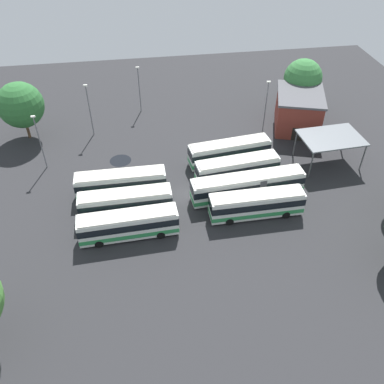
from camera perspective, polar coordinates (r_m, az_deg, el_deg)
name	(u,v)px	position (r m, az deg, el deg)	size (l,w,h in m)	color
ground_plane	(185,195)	(54.46, -0.96, -0.42)	(94.77, 94.77, 0.00)	#28282B
bus_row0_slot0	(229,152)	(59.54, 5.19, 5.58)	(12.02, 3.94, 3.42)	silver
bus_row0_slot1	(237,169)	(56.29, 6.27, 3.21)	(11.64, 3.73, 3.42)	silver
bus_row0_slot2	(248,186)	(53.59, 7.77, 0.88)	(14.96, 3.56, 3.42)	silver
bus_row0_slot3	(256,204)	(50.98, 8.92, -1.67)	(11.67, 2.66, 3.42)	silver
bus_row1_slot1	(121,183)	(54.32, -9.82, 1.24)	(11.69, 2.60, 3.42)	silver
bus_row1_slot2	(126,203)	(51.22, -9.19, -1.47)	(11.45, 2.70, 3.42)	silver
bus_row1_slot3	(128,225)	(48.32, -8.82, -4.49)	(11.65, 3.00, 3.42)	silver
depot_building	(298,110)	(69.39, 14.53, 10.92)	(9.61, 10.89, 5.92)	maroon
maintenance_shelter	(331,138)	(61.13, 18.76, 7.06)	(8.79, 6.54, 4.38)	slate
lamp_post_far_corner	(89,108)	(66.21, -14.06, 11.22)	(0.56, 0.28, 8.53)	slate
lamp_post_near_entrance	(266,106)	(65.44, 10.19, 11.67)	(0.56, 0.28, 8.96)	slate
lamp_post_by_building	(40,140)	(60.45, -20.39, 6.76)	(0.56, 0.28, 8.35)	slate
lamp_post_mid_lot	(139,87)	(71.84, -7.34, 14.20)	(0.56, 0.28, 7.99)	slate
tree_west_edge	(303,78)	(73.27, 15.12, 15.01)	(6.31, 6.31, 9.09)	brown
tree_south_edge	(21,105)	(68.11, -22.69, 11.07)	(6.91, 6.91, 9.15)	brown
puddle_centre_drain	(120,161)	(61.52, -9.89, 4.32)	(3.15, 3.15, 0.01)	black
puddle_front_lane	(146,175)	(58.21, -6.39, 2.38)	(1.91, 1.91, 0.01)	black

